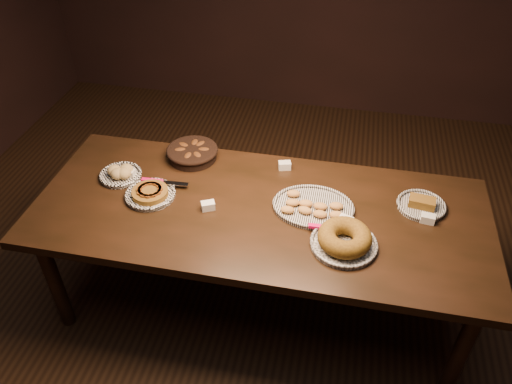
% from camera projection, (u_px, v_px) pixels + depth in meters
% --- Properties ---
extents(ground, '(5.00, 5.00, 0.00)m').
position_uv_depth(ground, '(259.00, 300.00, 3.10)').
color(ground, black).
rests_on(ground, ground).
extents(buffet_table, '(2.40, 1.00, 0.75)m').
position_uv_depth(buffet_table, '(259.00, 219.00, 2.67)').
color(buffet_table, black).
rests_on(buffet_table, ground).
extents(apple_tart_plate, '(0.32, 0.27, 0.05)m').
position_uv_depth(apple_tart_plate, '(150.00, 193.00, 2.70)').
color(apple_tart_plate, white).
rests_on(apple_tart_plate, buffet_table).
extents(madeleine_platter, '(0.43, 0.35, 0.05)m').
position_uv_depth(madeleine_platter, '(313.00, 207.00, 2.62)').
color(madeleine_platter, black).
rests_on(madeleine_platter, buffet_table).
extents(bundt_cake_plate, '(0.35, 0.33, 0.10)m').
position_uv_depth(bundt_cake_plate, '(344.00, 239.00, 2.39)').
color(bundt_cake_plate, black).
rests_on(bundt_cake_plate, buffet_table).
extents(croissant_basket, '(0.37, 0.37, 0.08)m').
position_uv_depth(croissant_basket, '(192.00, 152.00, 2.96)').
color(croissant_basket, black).
rests_on(croissant_basket, buffet_table).
extents(bread_roll_plate, '(0.24, 0.24, 0.08)m').
position_uv_depth(bread_roll_plate, '(121.00, 173.00, 2.82)').
color(bread_roll_plate, white).
rests_on(bread_roll_plate, buffet_table).
extents(loaf_plate, '(0.26, 0.26, 0.06)m').
position_uv_depth(loaf_plate, '(421.00, 205.00, 2.63)').
color(loaf_plate, black).
rests_on(loaf_plate, buffet_table).
extents(tent_cards, '(1.71, 0.50, 0.04)m').
position_uv_depth(tent_cards, '(275.00, 195.00, 2.68)').
color(tent_cards, white).
rests_on(tent_cards, buffet_table).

